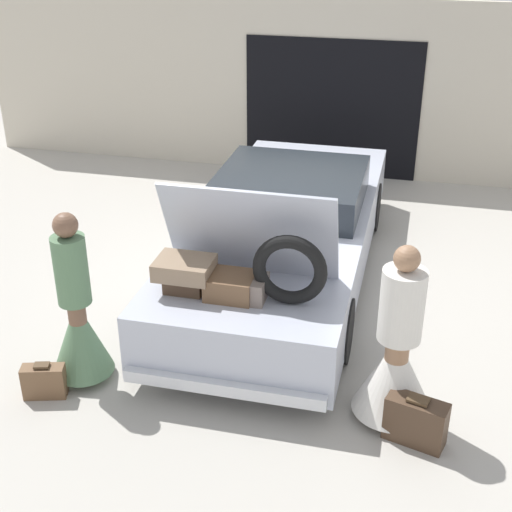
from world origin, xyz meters
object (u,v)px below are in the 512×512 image
Objects in this scene: car at (284,233)px; suitcase_beside_left_person at (44,381)px; person_left at (78,322)px; suitcase_beside_right_person at (416,421)px; person_right at (396,360)px.

suitcase_beside_left_person is (-1.67, -2.81, -0.42)m from car.
person_left is at bearing 59.02° from suitcase_beside_left_person.
suitcase_beside_left_person is 3.35m from suitcase_beside_right_person.
car is 12.89× the size of suitcase_beside_left_person.
person_left reaches higher than person_right.
person_right is 3.20m from suitcase_beside_left_person.
person_left is at bearing 87.59° from person_right.
person_right is 3.06× the size of suitcase_beside_right_person.
car is 9.76× the size of suitcase_beside_right_person.
car is 3.29m from suitcase_beside_left_person.
person_left is at bearing 176.68° from suitcase_beside_right_person.
person_left is 0.62m from suitcase_beside_left_person.
person_left is 3.13× the size of suitcase_beside_right_person.
person_right reaches higher than suitcase_beside_left_person.
person_right is at bearing 125.59° from suitcase_beside_right_person.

